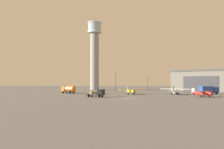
% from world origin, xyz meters
% --- Properties ---
extents(ground_plane, '(400.00, 400.00, 0.00)m').
position_xyz_m(ground_plane, '(0.00, 0.00, 0.00)').
color(ground_plane, '#60605E').
extents(control_tower, '(8.17, 8.17, 43.17)m').
position_xyz_m(control_tower, '(-14.50, 70.11, 22.37)').
color(control_tower, gray).
rests_on(control_tower, ground_plane).
extents(hangar, '(36.63, 35.06, 10.82)m').
position_xyz_m(hangar, '(43.90, 53.43, 5.43)').
color(hangar, '#6B665B').
rests_on(hangar, ground_plane).
extents(airplane_white, '(10.30, 8.19, 3.15)m').
position_xyz_m(airplane_white, '(19.16, 19.55, 1.47)').
color(airplane_white, white).
rests_on(airplane_white, ground_plane).
extents(airplane_yellow, '(9.28, 7.33, 2.78)m').
position_xyz_m(airplane_yellow, '(3.14, 21.26, 1.30)').
color(airplane_yellow, gold).
rests_on(airplane_yellow, ground_plane).
extents(airplane_red, '(7.16, 7.41, 2.66)m').
position_xyz_m(airplane_red, '(24.01, 6.15, 1.24)').
color(airplane_red, red).
rests_on(airplane_red, ground_plane).
extents(truck_box_blue, '(7.31, 4.27, 3.02)m').
position_xyz_m(truck_box_blue, '(31.99, 21.50, 1.71)').
color(truck_box_blue, '#38383D').
rests_on(truck_box_blue, ground_plane).
extents(truck_fuel_tanker_orange, '(6.19, 5.03, 3.04)m').
position_xyz_m(truck_fuel_tanker_orange, '(-21.57, 29.25, 1.70)').
color(truck_fuel_tanker_orange, '#38383D').
rests_on(truck_fuel_tanker_orange, ground_plane).
extents(truck_flatbed_black, '(6.02, 4.38, 2.41)m').
position_xyz_m(truck_flatbed_black, '(-8.17, 5.49, 1.18)').
color(truck_flatbed_black, '#38383D').
rests_on(truck_flatbed_black, ground_plane).
extents(car_green, '(4.72, 2.66, 1.37)m').
position_xyz_m(car_green, '(-8.87, 21.66, 0.74)').
color(car_green, '#287A42').
rests_on(car_green, ground_plane).
extents(light_post_west, '(0.44, 0.44, 7.71)m').
position_xyz_m(light_post_west, '(13.58, 52.30, 4.66)').
color(light_post_west, '#38383D').
rests_on(light_post_west, ground_plane).
extents(light_post_east, '(0.44, 0.44, 10.15)m').
position_xyz_m(light_post_east, '(-2.44, 52.70, 5.94)').
color(light_post_east, '#38383D').
rests_on(light_post_east, ground_plane).
extents(traffic_cone_near_left, '(0.36, 0.36, 0.60)m').
position_xyz_m(traffic_cone_near_left, '(-21.04, -0.85, 0.30)').
color(traffic_cone_near_left, black).
rests_on(traffic_cone_near_left, ground_plane).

